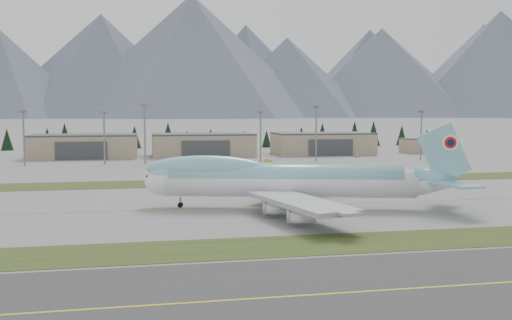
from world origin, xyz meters
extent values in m
plane|color=slate|center=(0.00, 0.00, 0.00)|extent=(7000.00, 7000.00, 0.00)
cube|color=#314117|center=(0.00, -38.00, 0.00)|extent=(400.00, 14.00, 0.08)
cube|color=#314117|center=(0.00, 45.00, 0.00)|extent=(400.00, 18.00, 0.08)
cube|color=#313131|center=(0.00, -62.00, 0.00)|extent=(400.00, 32.00, 0.04)
cube|color=gold|center=(0.00, 0.00, 0.00)|extent=(400.00, 0.40, 0.02)
cube|color=gold|center=(0.00, -62.00, 0.00)|extent=(400.00, 0.40, 0.02)
cylinder|color=white|center=(-11.90, -3.88, 5.61)|extent=(53.95, 19.78, 6.28)
cylinder|color=#82C5D5|center=(-12.84, -3.64, 6.77)|extent=(50.09, 18.34, 5.80)
ellipsoid|color=white|center=(-38.08, 2.97, 5.61)|extent=(11.32, 8.62, 6.28)
ellipsoid|color=#82C5D5|center=(-38.08, 2.97, 6.77)|extent=(9.48, 7.28, 5.33)
ellipsoid|color=#82C5D5|center=(-29.67, 0.77, 8.60)|extent=(27.16, 11.92, 5.80)
cube|color=#0C1433|center=(-41.35, 3.83, 6.86)|extent=(2.64, 2.96, 1.25)
cone|color=white|center=(18.95, -11.96, 5.61)|extent=(12.78, 8.89, 6.16)
cone|color=#82C5D5|center=(18.95, -11.96, 6.77)|extent=(11.70, 8.12, 5.61)
cube|color=#82C5D5|center=(19.89, -12.20, 12.18)|extent=(11.47, 3.53, 13.34)
cylinder|color=white|center=(21.11, -12.12, 14.50)|extent=(3.42, 1.07, 3.48)
cylinder|color=red|center=(21.13, -12.03, 14.50)|extent=(2.48, 0.82, 2.51)
cylinder|color=#0C1433|center=(21.16, -11.94, 14.50)|extent=(1.45, 0.55, 1.45)
cube|color=#82C5D5|center=(22.29, -6.84, 6.19)|extent=(11.25, 11.89, 0.44)
cube|color=#82C5D5|center=(19.36, -18.06, 6.19)|extent=(7.61, 11.50, 0.44)
cube|color=#A4A7AC|center=(-5.99, 11.06, 3.87)|extent=(26.40, 27.54, 0.97)
cube|color=#A4A7AC|center=(-14.07, -19.80, 3.87)|extent=(15.62, 30.33, 0.97)
cylinder|color=white|center=(-11.27, 8.44, 2.03)|extent=(5.47, 3.61, 2.42)
cylinder|color=white|center=(-4.41, 15.94, 2.03)|extent=(5.47, 3.61, 2.42)
cylinder|color=white|center=(-17.39, -14.93, 2.03)|extent=(5.47, 3.61, 2.42)
cylinder|color=white|center=(-15.09, -24.83, 2.03)|extent=(5.47, 3.61, 2.42)
cylinder|color=slate|center=(-35.28, 2.24, 1.16)|extent=(0.52, 0.52, 2.32)
cylinder|color=slate|center=(-12.57, -0.71, 1.26)|extent=(0.66, 0.66, 2.51)
cylinder|color=slate|center=(-14.04, -6.32, 1.26)|extent=(0.66, 0.66, 2.51)
cylinder|color=slate|center=(-7.89, -1.93, 1.26)|extent=(0.66, 0.66, 2.51)
cylinder|color=slate|center=(-9.36, -7.54, 1.26)|extent=(0.66, 0.66, 2.51)
cylinder|color=black|center=(-35.37, 1.86, 0.53)|extent=(1.11, 0.60, 1.06)
cylinder|color=black|center=(-35.18, 2.61, 0.53)|extent=(1.11, 0.60, 1.06)
cylinder|color=black|center=(-12.57, -0.71, 0.58)|extent=(1.24, 0.76, 1.16)
cylinder|color=black|center=(-14.04, -6.32, 0.58)|extent=(1.24, 0.76, 1.16)
cylinder|color=black|center=(-7.89, -1.93, 0.58)|extent=(1.24, 0.76, 1.16)
cylinder|color=black|center=(-9.36, -7.54, 0.58)|extent=(1.24, 0.76, 1.16)
cube|color=gray|center=(-70.00, 150.00, 5.00)|extent=(48.00, 26.00, 10.00)
cube|color=#3B3D40|center=(-70.00, 150.00, 10.40)|extent=(48.00, 26.00, 0.80)
cube|color=#3B3D40|center=(-70.00, 136.70, 4.00)|extent=(22.08, 0.60, 8.00)
cube|color=gray|center=(-15.00, 150.00, 5.00)|extent=(48.00, 26.00, 10.00)
cube|color=#3B3D40|center=(-15.00, 150.00, 10.40)|extent=(48.00, 26.00, 0.80)
cube|color=#3B3D40|center=(-15.00, 136.70, 4.00)|extent=(22.08, 0.60, 8.00)
cube|color=gray|center=(45.00, 150.00, 5.00)|extent=(48.00, 26.00, 10.00)
cube|color=#3B3D40|center=(45.00, 150.00, 10.40)|extent=(48.00, 26.00, 0.80)
cube|color=#3B3D40|center=(45.00, 136.70, 4.00)|extent=(22.08, 0.60, 8.00)
cube|color=gray|center=(95.00, 148.00, 3.50)|extent=(14.00, 12.00, 7.00)
cube|color=#3B3D40|center=(95.00, 148.00, 7.30)|extent=(14.00, 12.00, 0.60)
cylinder|color=slate|center=(-89.15, 113.65, 10.41)|extent=(0.70, 0.70, 20.81)
cube|color=slate|center=(-89.15, 113.65, 21.21)|extent=(3.20, 3.20, 0.80)
cylinder|color=slate|center=(-58.46, 112.76, 10.24)|extent=(0.70, 0.70, 20.48)
cube|color=slate|center=(-58.46, 112.76, 20.88)|extent=(3.20, 3.20, 0.80)
cylinder|color=slate|center=(-42.47, 112.66, 11.71)|extent=(0.70, 0.70, 23.41)
cube|color=slate|center=(-42.47, 112.66, 23.81)|extent=(3.20, 3.20, 0.80)
cylinder|color=slate|center=(5.76, 113.23, 10.31)|extent=(0.70, 0.70, 20.62)
cube|color=slate|center=(5.76, 113.23, 21.02)|extent=(3.20, 3.20, 0.80)
cylinder|color=slate|center=(30.38, 113.47, 11.45)|extent=(0.70, 0.70, 22.91)
cube|color=slate|center=(30.38, 113.47, 23.31)|extent=(3.20, 3.20, 0.80)
cylinder|color=slate|center=(77.85, 110.14, 10.42)|extent=(0.70, 0.70, 20.84)
cube|color=slate|center=(77.85, 110.14, 21.24)|extent=(3.20, 3.20, 0.80)
imported|color=white|center=(-22.37, 114.38, 0.00)|extent=(1.70, 3.58, 1.18)
imported|color=gold|center=(8.52, 111.24, 0.00)|extent=(3.92, 1.66, 1.26)
imported|color=#BBBAC0|center=(55.09, 128.70, 0.00)|extent=(2.42, 4.33, 1.18)
cone|color=black|center=(-116.73, 210.23, 6.07)|extent=(6.79, 6.79, 12.13)
cone|color=black|center=(-96.20, 214.01, 6.20)|extent=(6.95, 6.95, 12.41)
cone|color=black|center=(-86.01, 208.10, 7.57)|extent=(8.47, 8.47, 15.13)
cone|color=black|center=(-65.13, 209.99, 5.16)|extent=(5.78, 5.78, 10.32)
cone|color=black|center=(-48.10, 215.58, 6.63)|extent=(7.43, 7.43, 13.26)
cone|color=black|center=(-29.09, 208.26, 7.68)|extent=(8.60, 8.60, 15.36)
cone|color=black|center=(-17.72, 213.95, 5.25)|extent=(5.89, 5.89, 10.51)
cone|color=black|center=(-3.56, 215.70, 5.64)|extent=(6.32, 6.32, 11.29)
cone|color=black|center=(16.45, 213.27, 5.06)|extent=(5.67, 5.67, 10.12)
cone|color=black|center=(29.29, 209.66, 5.21)|extent=(5.84, 5.84, 10.43)
cone|color=black|center=(50.75, 209.25, 6.23)|extent=(6.98, 6.98, 12.47)
cone|color=black|center=(65.84, 215.04, 7.30)|extent=(8.17, 8.17, 14.60)
cone|color=black|center=(86.07, 212.68, 7.81)|extent=(8.75, 8.75, 15.63)
cone|color=black|center=(98.41, 212.21, 7.92)|extent=(8.87, 8.87, 15.84)
cone|color=black|center=(117.92, 213.26, 6.44)|extent=(7.21, 7.21, 12.88)
cone|color=black|center=(135.52, 213.79, 5.15)|extent=(5.77, 5.77, 10.30)
cone|color=#4E5668|center=(-550.00, 2097.47, 161.49)|extent=(709.81, 709.81, 322.98)
cone|color=#4E5668|center=(-200.00, 2231.67, 203.46)|extent=(871.72, 871.72, 406.91)
cone|color=white|center=(-200.00, 2231.67, 325.53)|extent=(331.25, 331.25, 162.76)
cone|color=#4E5668|center=(150.00, 2146.77, 239.73)|extent=(1047.51, 1047.51, 479.46)
cone|color=white|center=(150.00, 2146.77, 383.57)|extent=(398.05, 398.05, 191.78)
cone|color=#4E5668|center=(550.00, 2205.72, 165.61)|extent=(732.92, 732.92, 331.22)
cone|color=white|center=(550.00, 2205.72, 264.98)|extent=(278.51, 278.51, 132.49)
cone|color=#4E5668|center=(1000.00, 2276.98, 195.73)|extent=(889.60, 889.60, 391.47)
cone|color=white|center=(1000.00, 2276.98, 313.18)|extent=(338.05, 338.05, 156.59)
cone|color=#4E5668|center=(1500.00, 2153.39, 232.06)|extent=(996.51, 996.51, 464.12)
cone|color=white|center=(1500.00, 2153.39, 371.29)|extent=(378.67, 378.67, 185.65)
cone|color=#4E5668|center=(-200.00, 2900.00, 235.76)|extent=(943.05, 943.05, 471.52)
cone|color=white|center=(-200.00, 2900.00, 367.79)|extent=(377.22, 377.22, 207.47)
cone|color=#4E5668|center=(500.00, 2900.00, 241.72)|extent=(966.87, 966.87, 483.43)
cone|color=white|center=(500.00, 2900.00, 377.08)|extent=(386.75, 386.75, 212.71)
cone|color=#4E5668|center=(1200.00, 2900.00, 239.16)|extent=(956.63, 956.63, 478.32)
cone|color=white|center=(1200.00, 2900.00, 373.09)|extent=(382.65, 382.65, 210.46)
cone|color=#4E5668|center=(1900.00, 2900.00, 264.28)|extent=(1057.12, 1057.12, 528.56)
cone|color=white|center=(1900.00, 2900.00, 412.28)|extent=(422.85, 422.85, 232.57)
camera|label=1|loc=(-43.06, -123.31, 20.93)|focal=40.00mm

